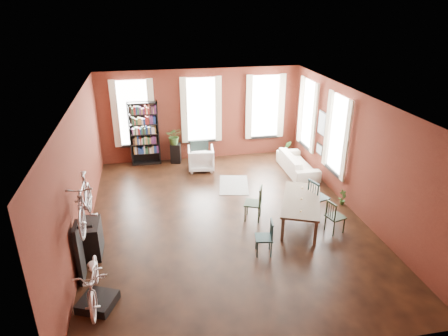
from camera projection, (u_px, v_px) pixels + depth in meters
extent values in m
plane|color=black|center=(226.00, 219.00, 10.55)|extent=(9.00, 9.00, 0.00)
cube|color=silver|center=(227.00, 100.00, 9.28)|extent=(7.00, 9.00, 0.04)
cube|color=#4B1A12|center=(201.00, 115.00, 13.97)|extent=(7.00, 0.04, 3.20)
cube|color=#4B1A12|center=(287.00, 280.00, 5.86)|extent=(7.00, 0.04, 3.20)
cube|color=#4B1A12|center=(79.00, 175.00, 9.30)|extent=(0.04, 9.00, 3.20)
cube|color=#4B1A12|center=(356.00, 154.00, 10.53)|extent=(0.04, 9.00, 3.20)
cube|color=white|center=(134.00, 113.00, 13.46)|extent=(1.00, 0.04, 2.20)
cube|color=beige|center=(134.00, 113.00, 13.39)|extent=(1.40, 0.06, 2.30)
cube|color=white|center=(201.00, 109.00, 13.86)|extent=(1.00, 0.04, 2.20)
cube|color=beige|center=(201.00, 110.00, 13.80)|extent=(1.40, 0.06, 2.30)
cube|color=white|center=(265.00, 106.00, 14.27)|extent=(1.00, 0.04, 2.20)
cube|color=beige|center=(265.00, 107.00, 14.20)|extent=(1.40, 0.06, 2.30)
cube|color=white|center=(339.00, 135.00, 11.35)|extent=(0.04, 1.00, 2.20)
cube|color=beige|center=(337.00, 135.00, 11.34)|extent=(0.06, 1.40, 2.30)
cube|color=white|center=(309.00, 114.00, 13.33)|extent=(0.04, 1.00, 2.20)
cube|color=beige|center=(307.00, 114.00, 13.32)|extent=(0.06, 1.40, 2.30)
cube|color=black|center=(323.00, 124.00, 12.34)|extent=(0.04, 0.55, 0.75)
cube|color=black|center=(320.00, 149.00, 12.68)|extent=(0.04, 0.45, 0.35)
cube|color=#4D3F2E|center=(300.00, 211.00, 10.26)|extent=(1.63, 2.21, 0.68)
cube|color=#1B393B|center=(264.00, 238.00, 9.01)|extent=(0.45, 0.45, 0.83)
cube|color=#1D2F1B|center=(253.00, 203.00, 10.39)|extent=(0.57, 0.57, 0.94)
cube|color=#20301C|center=(335.00, 216.00, 9.84)|extent=(0.49, 0.49, 0.86)
cube|color=#193437|center=(318.00, 197.00, 10.64)|extent=(0.58, 0.58, 1.00)
cube|color=black|center=(144.00, 134.00, 13.63)|extent=(1.00, 0.32, 2.20)
imported|color=white|center=(201.00, 157.00, 13.41)|extent=(0.91, 0.86, 0.87)
imported|color=beige|center=(298.00, 160.00, 13.25)|extent=(0.61, 2.08, 0.81)
cube|color=black|center=(234.00, 185.00, 12.46)|extent=(1.14, 1.55, 0.01)
cube|color=black|center=(98.00, 302.00, 7.57)|extent=(0.83, 0.83, 0.18)
cube|color=black|center=(79.00, 253.00, 8.07)|extent=(0.16, 0.60, 1.30)
cube|color=black|center=(92.00, 238.00, 9.00)|extent=(0.40, 0.80, 0.80)
cube|color=black|center=(176.00, 153.00, 14.04)|extent=(0.41, 0.41, 0.69)
imported|color=#2B5622|center=(286.00, 154.00, 14.46)|extent=(0.42, 0.70, 0.30)
imported|color=#345F26|center=(342.00, 202.00, 11.26)|extent=(0.39, 0.52, 0.17)
imported|color=beige|center=(91.00, 263.00, 7.20)|extent=(0.62, 0.90, 1.64)
imported|color=#A5A8AD|center=(82.00, 186.00, 7.53)|extent=(0.47, 1.00, 1.66)
imported|color=#325622|center=(174.00, 138.00, 13.78)|extent=(0.63, 0.68, 0.47)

